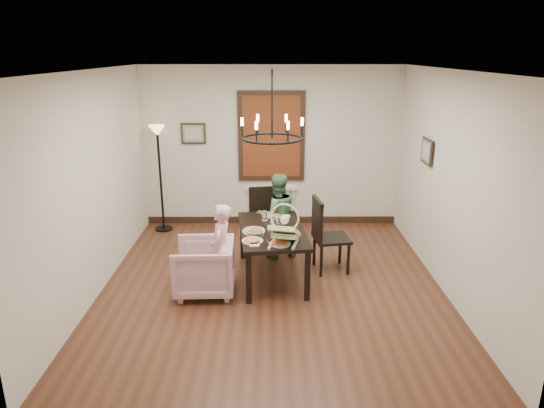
{
  "coord_description": "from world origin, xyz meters",
  "views": [
    {
      "loc": [
        -0.03,
        -5.88,
        3.01
      ],
      "look_at": [
        0.0,
        0.32,
        1.05
      ],
      "focal_mm": 32.0,
      "sensor_mm": 36.0,
      "label": 1
    }
  ],
  "objects_px": {
    "armchair": "(204,267)",
    "elderly_woman": "(221,257)",
    "chair_far": "(264,220)",
    "seated_man": "(277,223)",
    "baby_bouncer": "(285,230)",
    "dining_table": "(272,235)",
    "drinking_glass": "(273,222)",
    "floor_lamp": "(161,180)",
    "chair_right": "(332,234)"
  },
  "relations": [
    {
      "from": "drinking_glass",
      "to": "chair_far",
      "type": "bearing_deg",
      "value": 97.68
    },
    {
      "from": "drinking_glass",
      "to": "floor_lamp",
      "type": "distance_m",
      "value": 2.65
    },
    {
      "from": "armchair",
      "to": "seated_man",
      "type": "bearing_deg",
      "value": 138.82
    },
    {
      "from": "elderly_woman",
      "to": "baby_bouncer",
      "type": "distance_m",
      "value": 0.9
    },
    {
      "from": "chair_far",
      "to": "dining_table",
      "type": "bearing_deg",
      "value": -91.37
    },
    {
      "from": "chair_right",
      "to": "floor_lamp",
      "type": "height_order",
      "value": "floor_lamp"
    },
    {
      "from": "chair_right",
      "to": "chair_far",
      "type": "bearing_deg",
      "value": 41.95
    },
    {
      "from": "elderly_woman",
      "to": "drinking_glass",
      "type": "relative_size",
      "value": 6.33
    },
    {
      "from": "seated_man",
      "to": "baby_bouncer",
      "type": "xyz_separation_m",
      "value": [
        0.08,
        -1.24,
        0.35
      ]
    },
    {
      "from": "chair_far",
      "to": "floor_lamp",
      "type": "xyz_separation_m",
      "value": [
        -1.78,
        0.87,
        0.41
      ]
    },
    {
      "from": "chair_far",
      "to": "floor_lamp",
      "type": "distance_m",
      "value": 2.02
    },
    {
      "from": "chair_far",
      "to": "seated_man",
      "type": "bearing_deg",
      "value": -61.9
    },
    {
      "from": "dining_table",
      "to": "floor_lamp",
      "type": "height_order",
      "value": "floor_lamp"
    },
    {
      "from": "chair_far",
      "to": "elderly_woman",
      "type": "relative_size",
      "value": 0.99
    },
    {
      "from": "armchair",
      "to": "floor_lamp",
      "type": "relative_size",
      "value": 0.43
    },
    {
      "from": "dining_table",
      "to": "armchair",
      "type": "bearing_deg",
      "value": -159.46
    },
    {
      "from": "floor_lamp",
      "to": "baby_bouncer",
      "type": "bearing_deg",
      "value": -49.2
    },
    {
      "from": "armchair",
      "to": "seated_man",
      "type": "height_order",
      "value": "seated_man"
    },
    {
      "from": "armchair",
      "to": "seated_man",
      "type": "relative_size",
      "value": 0.72
    },
    {
      "from": "dining_table",
      "to": "drinking_glass",
      "type": "height_order",
      "value": "drinking_glass"
    },
    {
      "from": "dining_table",
      "to": "seated_man",
      "type": "xyz_separation_m",
      "value": [
        0.08,
        0.74,
        -0.09
      ]
    },
    {
      "from": "armchair",
      "to": "baby_bouncer",
      "type": "xyz_separation_m",
      "value": [
        1.04,
        -0.06,
        0.54
      ]
    },
    {
      "from": "chair_right",
      "to": "seated_man",
      "type": "bearing_deg",
      "value": 47.36
    },
    {
      "from": "baby_bouncer",
      "to": "floor_lamp",
      "type": "distance_m",
      "value": 3.15
    },
    {
      "from": "chair_right",
      "to": "armchair",
      "type": "distance_m",
      "value": 1.86
    },
    {
      "from": "chair_far",
      "to": "elderly_woman",
      "type": "xyz_separation_m",
      "value": [
        -0.53,
        -1.45,
        0.01
      ]
    },
    {
      "from": "dining_table",
      "to": "baby_bouncer",
      "type": "relative_size",
      "value": 3.0
    },
    {
      "from": "floor_lamp",
      "to": "armchair",
      "type": "bearing_deg",
      "value": -66.32
    },
    {
      "from": "chair_right",
      "to": "seated_man",
      "type": "relative_size",
      "value": 1.01
    },
    {
      "from": "elderly_woman",
      "to": "baby_bouncer",
      "type": "height_order",
      "value": "baby_bouncer"
    },
    {
      "from": "chair_right",
      "to": "baby_bouncer",
      "type": "distance_m",
      "value": 1.06
    },
    {
      "from": "dining_table",
      "to": "drinking_glass",
      "type": "distance_m",
      "value": 0.17
    },
    {
      "from": "floor_lamp",
      "to": "chair_far",
      "type": "bearing_deg",
      "value": -26.08
    },
    {
      "from": "chair_far",
      "to": "seated_man",
      "type": "height_order",
      "value": "seated_man"
    },
    {
      "from": "elderly_woman",
      "to": "drinking_glass",
      "type": "height_order",
      "value": "elderly_woman"
    },
    {
      "from": "armchair",
      "to": "elderly_woman",
      "type": "distance_m",
      "value": 0.27
    },
    {
      "from": "dining_table",
      "to": "chair_far",
      "type": "height_order",
      "value": "chair_far"
    },
    {
      "from": "chair_right",
      "to": "armchair",
      "type": "xyz_separation_m",
      "value": [
        -1.73,
        -0.67,
        -0.19
      ]
    },
    {
      "from": "chair_far",
      "to": "drinking_glass",
      "type": "relative_size",
      "value": 6.26
    },
    {
      "from": "armchair",
      "to": "baby_bouncer",
      "type": "relative_size",
      "value": 1.45
    },
    {
      "from": "baby_bouncer",
      "to": "floor_lamp",
      "type": "height_order",
      "value": "floor_lamp"
    },
    {
      "from": "chair_far",
      "to": "baby_bouncer",
      "type": "xyz_separation_m",
      "value": [
        0.28,
        -1.51,
        0.4
      ]
    },
    {
      "from": "armchair",
      "to": "chair_far",
      "type": "bearing_deg",
      "value": 150.3
    },
    {
      "from": "dining_table",
      "to": "armchair",
      "type": "distance_m",
      "value": 1.02
    },
    {
      "from": "elderly_woman",
      "to": "floor_lamp",
      "type": "height_order",
      "value": "floor_lamp"
    },
    {
      "from": "chair_right",
      "to": "floor_lamp",
      "type": "xyz_separation_m",
      "value": [
        -2.75,
        1.65,
        0.36
      ]
    },
    {
      "from": "elderly_woman",
      "to": "chair_right",
      "type": "bearing_deg",
      "value": 122.64
    },
    {
      "from": "dining_table",
      "to": "elderly_woman",
      "type": "distance_m",
      "value": 0.8
    },
    {
      "from": "chair_far",
      "to": "baby_bouncer",
      "type": "height_order",
      "value": "baby_bouncer"
    },
    {
      "from": "seated_man",
      "to": "floor_lamp",
      "type": "xyz_separation_m",
      "value": [
        -1.98,
        1.14,
        0.36
      ]
    }
  ]
}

